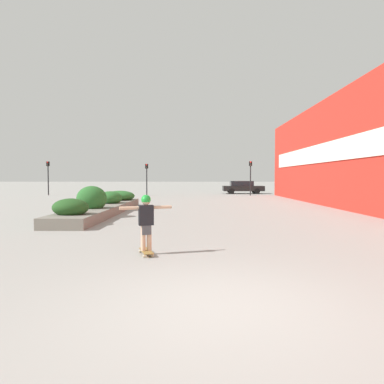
{
  "coord_description": "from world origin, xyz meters",
  "views": [
    {
      "loc": [
        -0.37,
        -4.59,
        1.75
      ],
      "look_at": [
        -0.5,
        10.68,
        1.12
      ],
      "focal_mm": 32.0,
      "sensor_mm": 36.0,
      "label": 1
    }
  ],
  "objects": [
    {
      "name": "skateboarder",
      "position": [
        -1.48,
        3.14,
        0.87
      ],
      "size": [
        1.15,
        0.45,
        1.28
      ],
      "rotation": [
        0.0,
        0.0,
        0.32
      ],
      "color": "tan",
      "rests_on": "skateboard"
    },
    {
      "name": "car_leftmost",
      "position": [
        14.18,
        34.12,
        0.8
      ],
      "size": [
        4.54,
        1.98,
        1.52
      ],
      "rotation": [
        0.0,
        0.0,
        -1.57
      ],
      "color": "black",
      "rests_on": "ground_plane"
    },
    {
      "name": "building_wall_right",
      "position": [
        7.94,
        11.17,
        3.32
      ],
      "size": [
        0.67,
        37.51,
        6.63
      ],
      "color": "red",
      "rests_on": "ground_plane"
    },
    {
      "name": "skateboard",
      "position": [
        -1.48,
        3.14,
        0.07
      ],
      "size": [
        0.44,
        0.78,
        0.09
      ],
      "rotation": [
        0.0,
        0.0,
        0.32
      ],
      "color": "olive",
      "rests_on": "ground_plane"
    },
    {
      "name": "planter_box",
      "position": [
        -4.9,
        12.35,
        0.43
      ],
      "size": [
        1.8,
        10.98,
        1.39
      ],
      "color": "slate",
      "rests_on": "ground_plane"
    },
    {
      "name": "car_center_left",
      "position": [
        4.9,
        33.28,
        0.74
      ],
      "size": [
        4.46,
        2.01,
        1.4
      ],
      "rotation": [
        0.0,
        0.0,
        -1.57
      ],
      "color": "black",
      "rests_on": "ground_plane"
    },
    {
      "name": "ground_plane",
      "position": [
        0.0,
        0.0,
        0.0
      ],
      "size": [
        300.0,
        300.0,
        0.0
      ],
      "primitive_type": "plane",
      "color": "gray"
    },
    {
      "name": "traffic_light_left",
      "position": [
        -5.13,
        29.01,
        2.15
      ],
      "size": [
        0.28,
        0.3,
        3.12
      ],
      "color": "black",
      "rests_on": "ground_plane"
    },
    {
      "name": "traffic_light_right",
      "position": [
        5.12,
        29.31,
        2.31
      ],
      "size": [
        0.28,
        0.3,
        3.38
      ],
      "color": "black",
      "rests_on": "ground_plane"
    },
    {
      "name": "traffic_light_far_left",
      "position": [
        -15.23,
        29.83,
        2.33
      ],
      "size": [
        0.28,
        0.3,
        3.4
      ],
      "color": "black",
      "rests_on": "ground_plane"
    }
  ]
}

